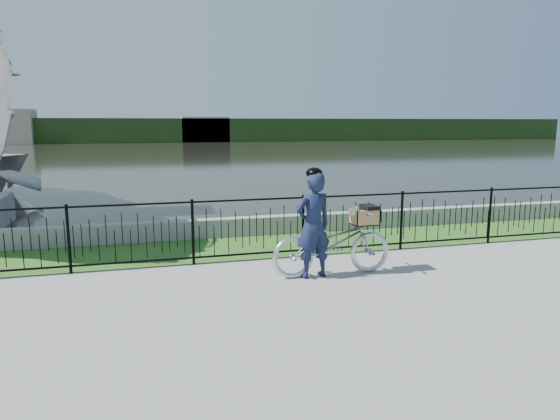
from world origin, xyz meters
name	(u,v)px	position (x,y,z in m)	size (l,w,h in m)	color
ground	(272,288)	(0.00, 0.00, 0.00)	(120.00, 120.00, 0.00)	gray
grass_strip	(240,247)	(0.00, 2.60, 0.00)	(60.00, 2.00, 0.01)	#31611E
water	(167,155)	(0.00, 33.00, 0.00)	(120.00, 120.00, 0.00)	black
quay_wall	(231,227)	(0.00, 3.60, 0.20)	(60.00, 0.30, 0.40)	gray
fence	(250,229)	(0.00, 1.60, 0.58)	(14.00, 0.06, 1.15)	black
far_treeline	(157,130)	(0.00, 60.00, 1.50)	(120.00, 6.00, 3.00)	#243E18
far_building_right	(205,129)	(6.00, 58.50, 1.60)	(6.00, 3.00, 3.20)	#AB9C89
bicycle_rig	(333,243)	(1.11, 0.40, 0.53)	(1.99, 0.69, 1.14)	#B7BBC4
cyclist	(313,224)	(0.77, 0.37, 0.87)	(0.68, 0.52, 1.76)	#141C38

